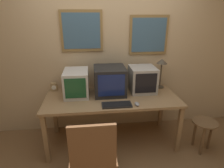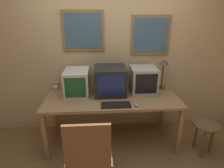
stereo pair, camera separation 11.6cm
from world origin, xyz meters
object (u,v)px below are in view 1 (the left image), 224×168
(keyboard_main, at_px, (117,105))
(desk_lamp, at_px, (162,65))
(mouse_near_keyboard, at_px, (137,104))
(monitor_left, at_px, (76,83))
(side_stool, at_px, (204,128))
(monitor_center, at_px, (110,81))
(office_chair, at_px, (93,162))
(desk_clock, at_px, (54,87))
(monitor_right, at_px, (142,79))

(keyboard_main, distance_m, desk_lamp, 1.01)
(mouse_near_keyboard, distance_m, desk_lamp, 0.84)
(monitor_left, xyz_separation_m, side_stool, (1.75, -0.49, -0.57))
(monitor_center, height_order, side_stool, monitor_center)
(keyboard_main, xyz_separation_m, side_stool, (1.23, -0.08, -0.40))
(monitor_center, bearing_deg, office_chair, -105.55)
(office_chair, distance_m, side_stool, 1.64)
(mouse_near_keyboard, bearing_deg, monitor_center, 126.29)
(monitor_center, xyz_separation_m, office_chair, (-0.28, -1.00, -0.53))
(office_chair, xyz_separation_m, side_stool, (1.55, 0.51, -0.06))
(desk_clock, bearing_deg, office_chair, -64.87)
(desk_clock, height_order, office_chair, office_chair)
(monitor_center, relative_size, monitor_right, 1.13)
(keyboard_main, height_order, desk_clock, desk_clock)
(desk_lamp, relative_size, side_stool, 0.99)
(monitor_left, xyz_separation_m, keyboard_main, (0.53, -0.41, -0.17))
(monitor_left, height_order, desk_clock, monitor_left)
(monitor_right, bearing_deg, office_chair, -126.87)
(monitor_center, relative_size, side_stool, 0.96)
(keyboard_main, height_order, side_stool, keyboard_main)
(desk_clock, relative_size, desk_lamp, 0.27)
(monitor_center, distance_m, office_chair, 1.17)
(keyboard_main, relative_size, side_stool, 0.82)
(monitor_left, xyz_separation_m, monitor_right, (0.98, 0.03, 0.01))
(monitor_center, relative_size, mouse_near_keyboard, 4.06)
(monitor_left, bearing_deg, monitor_right, 1.71)
(monitor_right, bearing_deg, side_stool, -33.63)
(monitor_right, distance_m, desk_clock, 1.35)
(monitor_center, bearing_deg, desk_clock, 167.25)
(desk_lamp, bearing_deg, desk_clock, 178.40)
(mouse_near_keyboard, height_order, office_chair, office_chair)
(monitor_left, relative_size, keyboard_main, 1.20)
(monitor_left, distance_m, office_chair, 1.15)
(monitor_right, bearing_deg, desk_lamp, 18.74)
(monitor_center, bearing_deg, mouse_near_keyboard, -53.71)
(mouse_near_keyboard, relative_size, desk_clock, 0.89)
(monitor_left, distance_m, desk_clock, 0.42)
(office_chair, bearing_deg, side_stool, 18.31)
(monitor_left, bearing_deg, keyboard_main, -37.96)
(monitor_left, relative_size, desk_lamp, 0.99)
(desk_clock, bearing_deg, desk_lamp, -1.60)
(desk_clock, bearing_deg, side_stool, -17.74)
(monitor_left, bearing_deg, desk_clock, 152.46)
(desk_clock, height_order, desk_lamp, desk_lamp)
(desk_lamp, distance_m, office_chair, 1.73)
(mouse_near_keyboard, xyz_separation_m, desk_lamp, (0.51, 0.57, 0.35))
(monitor_left, xyz_separation_m, office_chair, (0.20, -1.00, -0.51))
(monitor_center, xyz_separation_m, side_stool, (1.28, -0.49, -0.59))
(monitor_left, relative_size, monitor_right, 1.16)
(side_stool, bearing_deg, monitor_right, 146.37)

